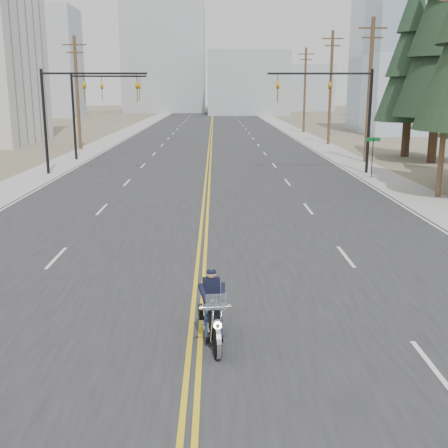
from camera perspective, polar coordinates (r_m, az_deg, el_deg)
road at (r=76.78m, az=-1.31°, el=9.28°), size 20.00×200.00×0.01m
sidewalk_left at (r=77.71m, az=-9.93°, el=9.14°), size 3.00×200.00×0.01m
sidewalk_right at (r=77.57m, az=7.33°, el=9.22°), size 3.00×200.00×0.01m
traffic_mast_left at (r=39.72m, az=-15.04°, el=12.01°), size 7.10×0.26×7.00m
traffic_mast_right at (r=39.50m, az=11.76°, el=12.18°), size 7.10×0.26×7.00m
traffic_mast_far at (r=47.59m, az=-13.10°, el=12.22°), size 6.10×0.26×7.00m
street_sign at (r=38.20m, az=14.88°, el=7.26°), size 0.90×0.06×2.62m
utility_pole_b at (r=31.92m, az=21.80°, el=13.15°), size 2.20×0.30×11.50m
utility_pole_c at (r=46.16m, az=14.55°, el=13.18°), size 2.20×0.30×11.00m
utility_pole_d at (r=60.77m, az=10.78°, el=13.58°), size 2.20×0.30×11.50m
utility_pole_e at (r=77.51m, az=8.21°, el=13.43°), size 2.20×0.30×11.00m
utility_pole_left at (r=56.09m, az=-14.69°, el=12.90°), size 2.20×0.30×10.50m
haze_bldg_a at (r=126.75m, az=-17.84°, el=15.31°), size 14.00×12.00×22.00m
haze_bldg_b at (r=131.79m, az=2.41°, el=14.08°), size 18.00×14.00×14.00m
haze_bldg_c at (r=123.13m, az=18.38°, el=14.40°), size 16.00×12.00×18.00m
haze_bldg_d at (r=147.28m, az=-6.04°, el=16.30°), size 20.00×15.00×26.00m
haze_bldg_e at (r=158.48m, az=8.19°, el=13.50°), size 14.00×14.00×12.00m
motorcyclist at (r=12.86m, az=-1.14°, el=-8.54°), size 1.17×2.24×1.68m
conifer_tall at (r=47.71m, az=21.35°, el=18.34°), size 6.52×6.52×18.12m
conifer_far at (r=51.33m, az=18.59°, el=16.16°), size 5.62×5.62×15.06m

